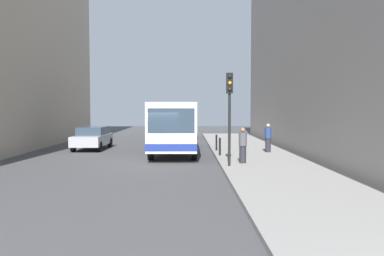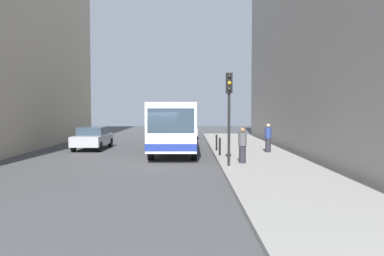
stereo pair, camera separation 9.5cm
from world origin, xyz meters
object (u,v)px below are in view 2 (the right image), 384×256
at_px(car_behind_bus, 188,129).
at_px(pedestrian_near_signal, 242,145).
at_px(pedestrian_mid_sidewalk, 268,138).
at_px(bus, 175,124).
at_px(bollard_near, 220,147).
at_px(traffic_light, 229,101).
at_px(bollard_mid, 217,142).
at_px(car_beside_bus, 93,137).

height_order(car_behind_bus, pedestrian_near_signal, pedestrian_near_signal).
xyz_separation_m(pedestrian_near_signal, pedestrian_mid_sidewalk, (2.10, 4.61, 0.00)).
height_order(bus, car_behind_bus, bus).
distance_m(bollard_near, pedestrian_mid_sidewalk, 3.33).
distance_m(car_behind_bus, bollard_near, 14.52).
bearing_deg(bus, traffic_light, 110.12).
relative_size(car_behind_bus, bollard_mid, 4.65).
bearing_deg(bus, car_behind_bus, -93.45).
xyz_separation_m(bus, pedestrian_mid_sidewalk, (5.44, -1.70, -0.75)).
distance_m(car_beside_bus, pedestrian_mid_sidewalk, 11.35).
height_order(bus, pedestrian_near_signal, bus).
bearing_deg(pedestrian_near_signal, car_behind_bus, -45.27).
bearing_deg(car_behind_bus, traffic_light, 96.54).
bearing_deg(pedestrian_mid_sidewalk, traffic_light, -125.61).
xyz_separation_m(car_beside_bus, bollard_near, (7.97, -4.72, -0.16)).
bearing_deg(car_beside_bus, pedestrian_near_signal, 139.67).
distance_m(bus, bollard_mid, 2.82).
relative_size(bus, bollard_mid, 11.61).
relative_size(bus, car_behind_bus, 2.50).
distance_m(bus, traffic_light, 7.79).
bearing_deg(bollard_near, pedestrian_mid_sidewalk, 28.02).
bearing_deg(bollard_near, bollard_mid, 90.00).
distance_m(car_behind_bus, bollard_mid, 11.93).
xyz_separation_m(bus, car_behind_bus, (0.71, 11.15, -0.94)).
bearing_deg(pedestrian_mid_sidewalk, bus, 154.09).
relative_size(bus, bollard_near, 11.61).
bearing_deg(bus, pedestrian_mid_sidewalk, 162.86).
relative_size(bollard_near, pedestrian_mid_sidewalk, 0.57).
bearing_deg(car_beside_bus, car_behind_bus, -121.35).
relative_size(car_behind_bus, pedestrian_near_signal, 2.67).
xyz_separation_m(bollard_near, pedestrian_near_signal, (0.82, -3.05, 0.35)).
bearing_deg(pedestrian_mid_sidewalk, bollard_near, -160.56).
height_order(bollard_mid, pedestrian_near_signal, pedestrian_near_signal).
bearing_deg(bollard_mid, pedestrian_mid_sidewalk, -19.78).
distance_m(bus, car_beside_bus, 5.73).
distance_m(car_beside_bus, bollard_near, 9.27).
height_order(bollard_near, pedestrian_mid_sidewalk, pedestrian_mid_sidewalk).
height_order(car_behind_bus, bollard_near, car_behind_bus).
bearing_deg(pedestrian_near_signal, traffic_light, 88.07).
bearing_deg(bus, pedestrian_near_signal, 118.12).
distance_m(bus, car_behind_bus, 11.21).
bearing_deg(car_behind_bus, pedestrian_mid_sidewalk, 110.83).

